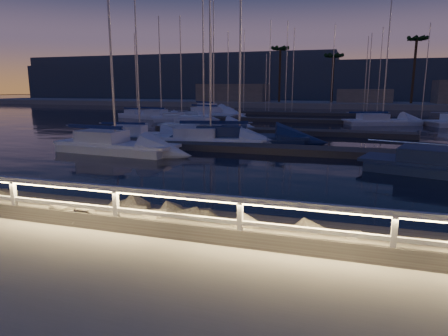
{
  "coord_description": "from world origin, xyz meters",
  "views": [
    {
      "loc": [
        6.13,
        -7.72,
        3.3
      ],
      "look_at": [
        2.36,
        4.0,
        0.8
      ],
      "focal_mm": 32.0,
      "sensor_mm": 36.0,
      "label": 1
    }
  ],
  "objects_px": {
    "sailboat_b": "(138,134)",
    "sailboat_n": "(212,114)",
    "sailboat_c": "(236,137)",
    "sailboat_k": "(380,121)",
    "sailboat_j": "(180,118)",
    "sailboat_g": "(202,126)",
    "sailboat_e": "(160,116)",
    "sailboat_a": "(113,145)",
    "sailboat_m": "(211,109)",
    "guard_rail": "(77,194)",
    "sailboat_f": "(208,139)",
    "sailboat_i": "(137,115)"
  },
  "relations": [
    {
      "from": "sailboat_g",
      "to": "sailboat_m",
      "type": "distance_m",
      "value": 28.04
    },
    {
      "from": "sailboat_n",
      "to": "sailboat_k",
      "type": "bearing_deg",
      "value": 6.54
    },
    {
      "from": "sailboat_a",
      "to": "sailboat_m",
      "type": "height_order",
      "value": "sailboat_a"
    },
    {
      "from": "sailboat_e",
      "to": "sailboat_k",
      "type": "distance_m",
      "value": 25.16
    },
    {
      "from": "sailboat_m",
      "to": "sailboat_f",
      "type": "bearing_deg",
      "value": -45.81
    },
    {
      "from": "sailboat_c",
      "to": "sailboat_j",
      "type": "relative_size",
      "value": 1.35
    },
    {
      "from": "sailboat_b",
      "to": "sailboat_j",
      "type": "height_order",
      "value": "sailboat_j"
    },
    {
      "from": "sailboat_j",
      "to": "sailboat_b",
      "type": "bearing_deg",
      "value": -101.37
    },
    {
      "from": "sailboat_a",
      "to": "sailboat_i",
      "type": "distance_m",
      "value": 27.65
    },
    {
      "from": "guard_rail",
      "to": "sailboat_f",
      "type": "bearing_deg",
      "value": 100.08
    },
    {
      "from": "sailboat_k",
      "to": "sailboat_i",
      "type": "bearing_deg",
      "value": 157.93
    },
    {
      "from": "sailboat_b",
      "to": "sailboat_g",
      "type": "bearing_deg",
      "value": 64.26
    },
    {
      "from": "sailboat_f",
      "to": "sailboat_k",
      "type": "bearing_deg",
      "value": 50.36
    },
    {
      "from": "sailboat_j",
      "to": "sailboat_m",
      "type": "bearing_deg",
      "value": 75.12
    },
    {
      "from": "sailboat_b",
      "to": "sailboat_c",
      "type": "relative_size",
      "value": 0.73
    },
    {
      "from": "sailboat_f",
      "to": "sailboat_j",
      "type": "distance_m",
      "value": 19.39
    },
    {
      "from": "sailboat_c",
      "to": "sailboat_n",
      "type": "relative_size",
      "value": 1.08
    },
    {
      "from": "sailboat_m",
      "to": "sailboat_j",
      "type": "bearing_deg",
      "value": -56.21
    },
    {
      "from": "sailboat_k",
      "to": "sailboat_n",
      "type": "distance_m",
      "value": 20.92
    },
    {
      "from": "sailboat_k",
      "to": "sailboat_j",
      "type": "bearing_deg",
      "value": 165.85
    },
    {
      "from": "sailboat_b",
      "to": "sailboat_n",
      "type": "bearing_deg",
      "value": 86.41
    },
    {
      "from": "guard_rail",
      "to": "sailboat_b",
      "type": "height_order",
      "value": "sailboat_b"
    },
    {
      "from": "sailboat_k",
      "to": "sailboat_e",
      "type": "bearing_deg",
      "value": 160.41
    },
    {
      "from": "sailboat_b",
      "to": "sailboat_k",
      "type": "bearing_deg",
      "value": 36.31
    },
    {
      "from": "sailboat_b",
      "to": "sailboat_e",
      "type": "bearing_deg",
      "value": 102.62
    },
    {
      "from": "sailboat_i",
      "to": "sailboat_g",
      "type": "bearing_deg",
      "value": -18.81
    },
    {
      "from": "sailboat_a",
      "to": "sailboat_b",
      "type": "height_order",
      "value": "sailboat_a"
    },
    {
      "from": "sailboat_f",
      "to": "sailboat_i",
      "type": "bearing_deg",
      "value": 122.37
    },
    {
      "from": "sailboat_b",
      "to": "sailboat_e",
      "type": "distance_m",
      "value": 18.98
    },
    {
      "from": "sailboat_c",
      "to": "sailboat_e",
      "type": "relative_size",
      "value": 1.3
    },
    {
      "from": "guard_rail",
      "to": "sailboat_k",
      "type": "xyz_separation_m",
      "value": [
        8.96,
        37.22,
        -0.95
      ]
    },
    {
      "from": "guard_rail",
      "to": "sailboat_k",
      "type": "distance_m",
      "value": 38.29
    },
    {
      "from": "sailboat_c",
      "to": "sailboat_i",
      "type": "xyz_separation_m",
      "value": [
        -18.63,
        18.89,
        -0.07
      ]
    },
    {
      "from": "guard_rail",
      "to": "sailboat_n",
      "type": "bearing_deg",
      "value": 105.16
    },
    {
      "from": "sailboat_m",
      "to": "sailboat_i",
      "type": "bearing_deg",
      "value": -81.45
    },
    {
      "from": "guard_rail",
      "to": "sailboat_e",
      "type": "relative_size",
      "value": 3.63
    },
    {
      "from": "sailboat_e",
      "to": "sailboat_j",
      "type": "height_order",
      "value": "sailboat_e"
    },
    {
      "from": "sailboat_a",
      "to": "sailboat_k",
      "type": "bearing_deg",
      "value": 61.17
    },
    {
      "from": "sailboat_c",
      "to": "guard_rail",
      "type": "bearing_deg",
      "value": -98.68
    },
    {
      "from": "guard_rail",
      "to": "sailboat_c",
      "type": "height_order",
      "value": "sailboat_c"
    },
    {
      "from": "sailboat_f",
      "to": "sailboat_g",
      "type": "distance_m",
      "value": 9.52
    },
    {
      "from": "sailboat_n",
      "to": "sailboat_m",
      "type": "bearing_deg",
      "value": 130.79
    },
    {
      "from": "sailboat_g",
      "to": "sailboat_i",
      "type": "relative_size",
      "value": 1.33
    },
    {
      "from": "sailboat_b",
      "to": "sailboat_g",
      "type": "xyz_separation_m",
      "value": [
        2.26,
        7.53,
        0.03
      ]
    },
    {
      "from": "sailboat_f",
      "to": "sailboat_m",
      "type": "height_order",
      "value": "sailboat_m"
    },
    {
      "from": "sailboat_g",
      "to": "sailboat_k",
      "type": "xyz_separation_m",
      "value": [
        15.89,
        10.83,
        -0.01
      ]
    },
    {
      "from": "sailboat_a",
      "to": "sailboat_n",
      "type": "distance_m",
      "value": 29.29
    },
    {
      "from": "guard_rail",
      "to": "sailboat_n",
      "type": "height_order",
      "value": "sailboat_n"
    },
    {
      "from": "sailboat_c",
      "to": "sailboat_n",
      "type": "distance_m",
      "value": 25.31
    },
    {
      "from": "sailboat_m",
      "to": "sailboat_n",
      "type": "distance_m",
      "value": 11.78
    }
  ]
}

